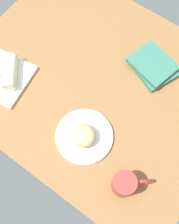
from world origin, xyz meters
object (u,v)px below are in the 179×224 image
round_plate (84,136)px  book_stack (153,66)px  breakfast_wrap (10,72)px  scone_pastry (83,135)px  coffee_mug (125,184)px  square_plate (3,77)px

round_plate → book_stack: 41.71cm
breakfast_wrap → book_stack: 59.13cm
round_plate → breakfast_wrap: bearing=-4.9°
scone_pastry → coffee_mug: (-22.39, 5.85, 0.77)cm
square_plate → book_stack: 62.93cm
breakfast_wrap → book_stack: breakfast_wrap is taller
book_stack → coffee_mug: bearing=109.8°
book_stack → coffee_mug: coffee_mug is taller
scone_pastry → breakfast_wrap: bearing=-5.9°
scone_pastry → breakfast_wrap: 40.43cm
breakfast_wrap → book_stack: bearing=-177.4°
square_plate → coffee_mug: coffee_mug is taller
square_plate → book_stack: size_ratio=0.94×
scone_pastry → square_plate: size_ratio=0.44×
round_plate → square_plate: (42.73, -0.80, 0.10)cm
square_plate → breakfast_wrap: breakfast_wrap is taller
book_stack → coffee_mug: 50.99cm
round_plate → book_stack: size_ratio=0.98×
square_plate → coffee_mug: bearing=173.6°
breakfast_wrap → coffee_mug: bearing=133.6°
book_stack → scone_pastry: bearing=83.0°
square_plate → breakfast_wrap: bearing=-136.2°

